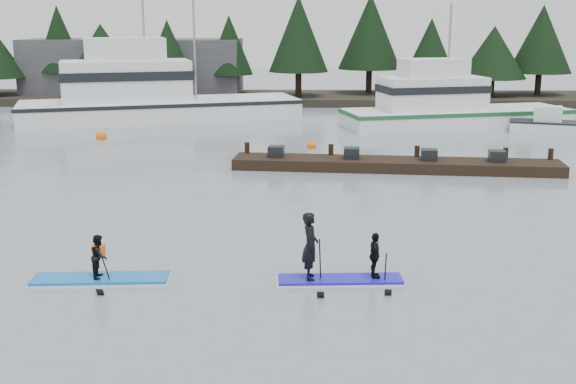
{
  "coord_description": "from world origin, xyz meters",
  "views": [
    {
      "loc": [
        0.58,
        -17.47,
        6.81
      ],
      "look_at": [
        0.0,
        6.0,
        1.1
      ],
      "focal_mm": 45.0,
      "sensor_mm": 36.0,
      "label": 1
    }
  ],
  "objects_px": {
    "fishing_boat_large": "(153,108)",
    "floating_dock": "(395,165)",
    "paddleboard_solo": "(100,269)",
    "fishing_boat_medium": "(450,117)",
    "paddleboard_duo": "(335,258)"
  },
  "relations": [
    {
      "from": "floating_dock",
      "to": "fishing_boat_medium",
      "type": "bearing_deg",
      "value": 74.74
    },
    {
      "from": "fishing_boat_large",
      "to": "paddleboard_solo",
      "type": "height_order",
      "value": "fishing_boat_large"
    },
    {
      "from": "fishing_boat_medium",
      "to": "paddleboard_duo",
      "type": "relative_size",
      "value": 4.49
    },
    {
      "from": "paddleboard_solo",
      "to": "paddleboard_duo",
      "type": "xyz_separation_m",
      "value": [
        6.17,
        0.12,
        0.33
      ]
    },
    {
      "from": "fishing_boat_medium",
      "to": "paddleboard_solo",
      "type": "distance_m",
      "value": 31.65
    },
    {
      "from": "floating_dock",
      "to": "paddleboard_duo",
      "type": "height_order",
      "value": "paddleboard_duo"
    },
    {
      "from": "floating_dock",
      "to": "paddleboard_solo",
      "type": "bearing_deg",
      "value": -117.93
    },
    {
      "from": "fishing_boat_large",
      "to": "paddleboard_solo",
      "type": "relative_size",
      "value": 5.31
    },
    {
      "from": "fishing_boat_medium",
      "to": "fishing_boat_large",
      "type": "bearing_deg",
      "value": 158.39
    },
    {
      "from": "fishing_boat_medium",
      "to": "paddleboard_solo",
      "type": "xyz_separation_m",
      "value": [
        -14.57,
        -28.09,
        -0.26
      ]
    },
    {
      "from": "fishing_boat_large",
      "to": "floating_dock",
      "type": "relative_size",
      "value": 1.29
    },
    {
      "from": "fishing_boat_large",
      "to": "paddleboard_duo",
      "type": "distance_m",
      "value": 32.41
    },
    {
      "from": "fishing_boat_medium",
      "to": "paddleboard_solo",
      "type": "bearing_deg",
      "value": -131.85
    },
    {
      "from": "fishing_boat_large",
      "to": "paddleboard_duo",
      "type": "xyz_separation_m",
      "value": [
        11.14,
        -30.44,
        -0.11
      ]
    },
    {
      "from": "floating_dock",
      "to": "fishing_boat_large",
      "type": "bearing_deg",
      "value": 137.33
    }
  ]
}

